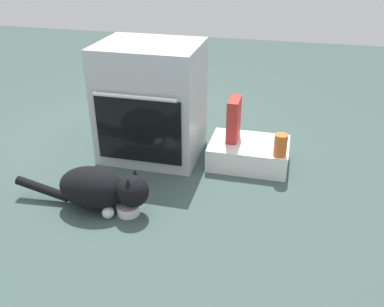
{
  "coord_description": "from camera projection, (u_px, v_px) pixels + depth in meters",
  "views": [
    {
      "loc": [
        0.92,
        -2.07,
        1.37
      ],
      "look_at": [
        0.42,
        -0.04,
        0.25
      ],
      "focal_mm": 38.86,
      "sensor_mm": 36.0,
      "label": 1
    }
  ],
  "objects": [
    {
      "name": "pantry_cabinet",
      "position": [
        249.0,
        153.0,
        2.74
      ],
      "size": [
        0.51,
        0.37,
        0.15
      ],
      "primitive_type": "cube",
      "color": "white",
      "rests_on": "ground"
    },
    {
      "name": "oven",
      "position": [
        151.0,
        102.0,
        2.73
      ],
      "size": [
        0.64,
        0.56,
        0.76
      ],
      "color": "#B7BABF",
      "rests_on": "ground"
    },
    {
      "name": "cat",
      "position": [
        100.0,
        189.0,
        2.25
      ],
      "size": [
        0.8,
        0.24,
        0.26
      ],
      "rotation": [
        0.0,
        0.0,
        -0.02
      ],
      "color": "black",
      "rests_on": "ground"
    },
    {
      "name": "ground",
      "position": [
        129.0,
        178.0,
        2.61
      ],
      "size": [
        8.0,
        8.0,
        0.0
      ],
      "primitive_type": "plane",
      "color": "#384C47"
    },
    {
      "name": "food_bowl",
      "position": [
        128.0,
        208.0,
        2.27
      ],
      "size": [
        0.13,
        0.13,
        0.08
      ],
      "color": "white",
      "rests_on": "ground"
    },
    {
      "name": "sauce_jar",
      "position": [
        280.0,
        145.0,
        2.52
      ],
      "size": [
        0.08,
        0.08,
        0.14
      ],
      "primitive_type": "cylinder",
      "color": "#D16023",
      "rests_on": "pantry_cabinet"
    },
    {
      "name": "cereal_box",
      "position": [
        234.0,
        119.0,
        2.68
      ],
      "size": [
        0.07,
        0.18,
        0.28
      ],
      "primitive_type": "cube",
      "color": "#B72D28",
      "rests_on": "pantry_cabinet"
    }
  ]
}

